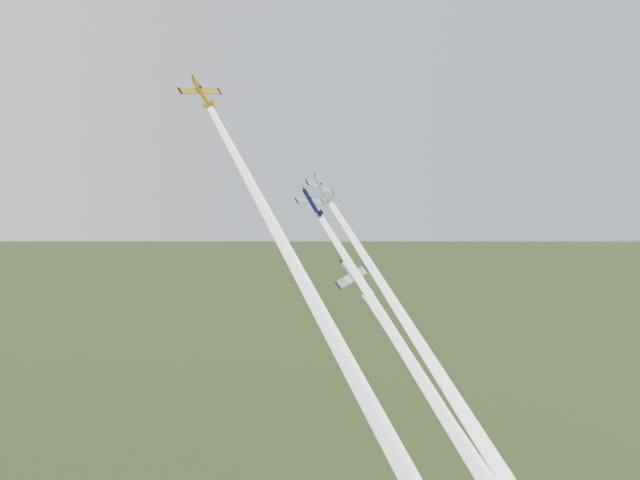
% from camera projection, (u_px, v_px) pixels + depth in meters
% --- Properties ---
extents(plane_yellow, '(8.95, 7.09, 7.14)m').
position_uv_depth(plane_yellow, '(202.00, 93.00, 123.59)').
color(plane_yellow, gold).
extents(smoke_trail_yellow, '(10.06, 44.34, 52.58)m').
position_uv_depth(smoke_trail_yellow, '(307.00, 288.00, 110.17)').
color(smoke_trail_yellow, white).
extents(plane_navy, '(7.45, 6.64, 6.11)m').
position_uv_depth(plane_navy, '(312.00, 203.00, 127.30)').
color(plane_navy, '#0D123A').
extents(smoke_trail_navy, '(14.24, 43.34, 52.16)m').
position_uv_depth(smoke_trail_navy, '(434.00, 399.00, 115.69)').
color(smoke_trail_navy, white).
extents(plane_silver_right, '(7.44, 7.54, 8.03)m').
position_uv_depth(plane_silver_right, '(322.00, 189.00, 135.11)').
color(plane_silver_right, silver).
extents(smoke_trail_silver_right, '(13.82, 41.38, 49.76)m').
position_uv_depth(smoke_trail_silver_right, '(432.00, 363.00, 124.04)').
color(smoke_trail_silver_right, white).
extents(plane_silver_low, '(10.97, 8.42, 8.80)m').
position_uv_depth(plane_silver_low, '(355.00, 279.00, 124.32)').
color(plane_silver_low, '#B4BAC3').
extents(smoke_trail_silver_low, '(17.16, 40.77, 50.05)m').
position_uv_depth(smoke_trail_silver_low, '(486.00, 476.00, 114.65)').
color(smoke_trail_silver_low, white).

